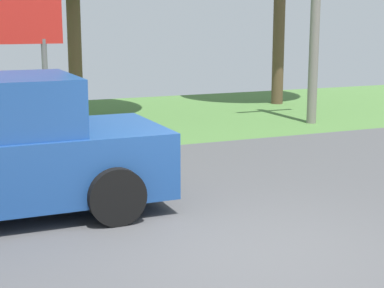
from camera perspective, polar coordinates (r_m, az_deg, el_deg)
name	(u,v)px	position (r m, az deg, el deg)	size (l,w,h in m)	color
ground_plane	(166,191)	(9.81, -2.41, -4.33)	(40.00, 22.00, 0.20)	#4C4C4F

